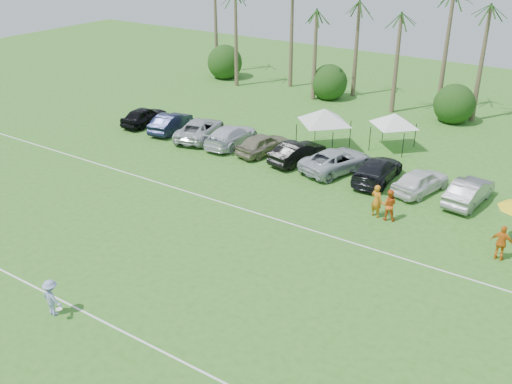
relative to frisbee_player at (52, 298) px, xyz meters
The scene contains 25 objects.
ground 1.62m from the frisbee_player, 60.79° to the right, with size 120.00×120.00×0.00m, color #357121.
field_lines 6.89m from the frisbee_player, 84.38° to the left, with size 80.00×12.10×0.01m.
palm_tree_0 43.05m from the frisbee_player, 120.10° to the left, with size 2.40×2.40×8.90m.
palm_tree_4 37.54m from the frisbee_player, 95.17° to the left, with size 2.40×2.40×8.90m.
palm_tree_5 37.56m from the frisbee_player, 88.96° to the left, with size 2.40×2.40×9.90m.
palm_tree_6 38.03m from the frisbee_player, 82.77° to the left, with size 2.40×2.40×10.90m.
bush_tree_0 42.02m from the frisbee_player, 115.87° to the left, with size 4.00×4.00×4.00m.
bush_tree_1 38.19m from the frisbee_player, 98.03° to the left, with size 4.00×4.00×4.00m.
bush_tree_2 38.40m from the frisbee_player, 79.99° to the left, with size 4.00×4.00×4.00m.
sideline_player_a 18.19m from the frisbee_player, 63.71° to the left, with size 0.73×0.48×2.00m, color #CA7016.
sideline_player_b 18.55m from the frisbee_player, 61.66° to the left, with size 0.92×0.71×1.89m, color #DB5C18.
sideline_player_c 21.60m from the frisbee_player, 45.56° to the left, with size 1.12×0.47×1.92m, color orange.
canopy_tent_left 24.27m from the frisbee_player, 88.75° to the left, with size 4.55×4.55×3.68m.
canopy_tent_right 27.64m from the frisbee_player, 80.03° to the left, with size 3.97×3.97×3.22m.
frisbee_player is the anchor object (origin of this frame).
parked_car_0 25.50m from the frisbee_player, 124.88° to the left, with size 1.80×4.48×1.53m, color black.
parked_car_1 23.91m from the frisbee_player, 119.10° to the left, with size 1.61×4.63×1.53m, color #131833.
parked_car_2 22.67m from the frisbee_player, 112.48° to the left, with size 2.53×5.49×1.53m, color #B3B6BB.
parked_car_3 21.85m from the frisbee_player, 105.15° to the left, with size 2.14×5.26×1.53m, color silver.
parked_car_4 21.14m from the frisbee_player, 97.48° to the left, with size 1.80×4.48×1.53m, color gray.
parked_car_5 20.89m from the frisbee_player, 89.44° to the left, with size 1.61×4.63×1.53m, color black.
parked_car_6 21.30m from the frisbee_player, 81.45° to the left, with size 2.53×5.49×1.53m, color #B6BCC5.
parked_car_7 21.95m from the frisbee_player, 73.80° to the left, with size 2.14×5.26×1.53m, color black.
parked_car_8 22.83m from the frisbee_player, 66.56° to the left, with size 1.80×4.48×1.53m, color white.
parked_car_9 24.26m from the frisbee_player, 60.25° to the left, with size 1.61×4.63×1.53m, color gray.
Camera 1 is at (17.86, -10.70, 15.59)m, focal length 40.00 mm.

